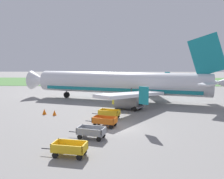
{
  "coord_description": "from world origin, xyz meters",
  "views": [
    {
      "loc": [
        -0.14,
        -24.73,
        7.29
      ],
      "look_at": [
        -0.93,
        10.04,
        2.8
      ],
      "focal_mm": 38.17,
      "sensor_mm": 36.0,
      "label": 1
    }
  ],
  "objects_px": {
    "service_truck_beside_carts": "(123,101)",
    "traffic_cone_near_plane": "(44,112)",
    "baggage_cart_third_in_row": "(105,121)",
    "baggage_cart_second_in_row": "(91,132)",
    "baggage_cart_nearest": "(70,148)",
    "traffic_cone_mid_apron": "(54,113)",
    "airplane": "(126,84)",
    "baggage_cart_fourth_in_row": "(109,113)"
  },
  "relations": [
    {
      "from": "baggage_cart_second_in_row",
      "to": "service_truck_beside_carts",
      "type": "bearing_deg",
      "value": 76.56
    },
    {
      "from": "baggage_cart_second_in_row",
      "to": "traffic_cone_mid_apron",
      "type": "bearing_deg",
      "value": 122.96
    },
    {
      "from": "traffic_cone_mid_apron",
      "to": "airplane",
      "type": "bearing_deg",
      "value": 48.18
    },
    {
      "from": "traffic_cone_near_plane",
      "to": "service_truck_beside_carts",
      "type": "bearing_deg",
      "value": 21.78
    },
    {
      "from": "airplane",
      "to": "service_truck_beside_carts",
      "type": "bearing_deg",
      "value": -96.06
    },
    {
      "from": "baggage_cart_nearest",
      "to": "service_truck_beside_carts",
      "type": "xyz_separation_m",
      "value": [
        4.45,
        17.68,
        0.5
      ]
    },
    {
      "from": "baggage_cart_second_in_row",
      "to": "traffic_cone_near_plane",
      "type": "distance_m",
      "value": 11.88
    },
    {
      "from": "baggage_cart_second_in_row",
      "to": "baggage_cart_third_in_row",
      "type": "height_order",
      "value": "same"
    },
    {
      "from": "baggage_cart_second_in_row",
      "to": "traffic_cone_near_plane",
      "type": "xyz_separation_m",
      "value": [
        -7.25,
        9.41,
        -0.24
      ]
    },
    {
      "from": "baggage_cart_fourth_in_row",
      "to": "baggage_cart_third_in_row",
      "type": "bearing_deg",
      "value": -95.83
    },
    {
      "from": "baggage_cart_nearest",
      "to": "traffic_cone_mid_apron",
      "type": "distance_m",
      "value": 13.75
    },
    {
      "from": "service_truck_beside_carts",
      "to": "traffic_cone_near_plane",
      "type": "bearing_deg",
      "value": -158.22
    },
    {
      "from": "baggage_cart_third_in_row",
      "to": "traffic_cone_mid_apron",
      "type": "xyz_separation_m",
      "value": [
        -6.79,
        5.03,
        -0.27
      ]
    },
    {
      "from": "airplane",
      "to": "baggage_cart_nearest",
      "type": "bearing_deg",
      "value": -102.09
    },
    {
      "from": "baggage_cart_nearest",
      "to": "baggage_cart_fourth_in_row",
      "type": "xyz_separation_m",
      "value": [
        2.59,
        11.58,
        0.0
      ]
    },
    {
      "from": "airplane",
      "to": "baggage_cart_third_in_row",
      "type": "height_order",
      "value": "airplane"
    },
    {
      "from": "airplane",
      "to": "baggage_cart_second_in_row",
      "type": "distance_m",
      "value": 20.23
    },
    {
      "from": "baggage_cart_fourth_in_row",
      "to": "traffic_cone_near_plane",
      "type": "xyz_separation_m",
      "value": [
        -8.65,
        1.9,
        -0.24
      ]
    },
    {
      "from": "service_truck_beside_carts",
      "to": "traffic_cone_mid_apron",
      "type": "relative_size",
      "value": 6.95
    },
    {
      "from": "baggage_cart_fourth_in_row",
      "to": "traffic_cone_mid_apron",
      "type": "bearing_deg",
      "value": 169.09
    },
    {
      "from": "baggage_cart_nearest",
      "to": "service_truck_beside_carts",
      "type": "bearing_deg",
      "value": 75.89
    },
    {
      "from": "baggage_cart_third_in_row",
      "to": "traffic_cone_mid_apron",
      "type": "relative_size",
      "value": 5.34
    },
    {
      "from": "traffic_cone_near_plane",
      "to": "baggage_cart_nearest",
      "type": "bearing_deg",
      "value": -65.8
    },
    {
      "from": "airplane",
      "to": "baggage_cart_fourth_in_row",
      "type": "xyz_separation_m",
      "value": [
        -2.5,
        -12.19,
        -2.45
      ]
    },
    {
      "from": "baggage_cart_second_in_row",
      "to": "baggage_cart_third_in_row",
      "type": "relative_size",
      "value": 1.0
    },
    {
      "from": "baggage_cart_nearest",
      "to": "traffic_cone_near_plane",
      "type": "relative_size",
      "value": 5.0
    },
    {
      "from": "baggage_cart_fourth_in_row",
      "to": "service_truck_beside_carts",
      "type": "relative_size",
      "value": 0.77
    },
    {
      "from": "baggage_cart_nearest",
      "to": "baggage_cart_fourth_in_row",
      "type": "height_order",
      "value": "same"
    },
    {
      "from": "baggage_cart_nearest",
      "to": "airplane",
      "type": "bearing_deg",
      "value": 77.91
    },
    {
      "from": "baggage_cart_nearest",
      "to": "traffic_cone_near_plane",
      "type": "distance_m",
      "value": 14.78
    },
    {
      "from": "airplane",
      "to": "traffic_cone_near_plane",
      "type": "bearing_deg",
      "value": -137.3
    },
    {
      "from": "baggage_cart_third_in_row",
      "to": "baggage_cart_fourth_in_row",
      "type": "distance_m",
      "value": 3.67
    },
    {
      "from": "baggage_cart_second_in_row",
      "to": "service_truck_beside_carts",
      "type": "height_order",
      "value": "service_truck_beside_carts"
    },
    {
      "from": "baggage_cart_third_in_row",
      "to": "traffic_cone_near_plane",
      "type": "relative_size",
      "value": 4.97
    },
    {
      "from": "baggage_cart_fourth_in_row",
      "to": "traffic_cone_near_plane",
      "type": "height_order",
      "value": "baggage_cart_fourth_in_row"
    },
    {
      "from": "baggage_cart_second_in_row",
      "to": "traffic_cone_near_plane",
      "type": "height_order",
      "value": "baggage_cart_second_in_row"
    },
    {
      "from": "airplane",
      "to": "traffic_cone_near_plane",
      "type": "xyz_separation_m",
      "value": [
        -11.15,
        -10.29,
        -2.69
      ]
    },
    {
      "from": "traffic_cone_near_plane",
      "to": "baggage_cart_third_in_row",
      "type": "bearing_deg",
      "value": -33.82
    },
    {
      "from": "baggage_cart_second_in_row",
      "to": "baggage_cart_third_in_row",
      "type": "bearing_deg",
      "value": 75.19
    },
    {
      "from": "baggage_cart_third_in_row",
      "to": "service_truck_beside_carts",
      "type": "distance_m",
      "value": 10.0
    },
    {
      "from": "airplane",
      "to": "traffic_cone_mid_apron",
      "type": "distance_m",
      "value": 14.75
    },
    {
      "from": "airplane",
      "to": "traffic_cone_near_plane",
      "type": "distance_m",
      "value": 15.41
    }
  ]
}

